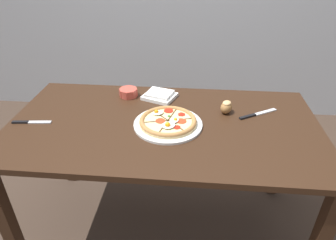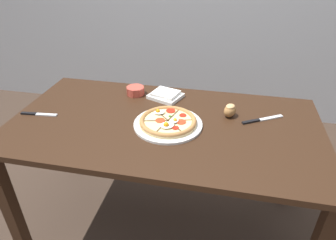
% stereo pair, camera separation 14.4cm
% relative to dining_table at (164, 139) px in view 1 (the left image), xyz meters
% --- Properties ---
extents(ground_plane, '(12.00, 12.00, 0.00)m').
position_rel_dining_table_xyz_m(ground_plane, '(0.00, 0.00, -0.65)').
color(ground_plane, '#3D2D23').
extents(dining_table, '(1.54, 0.82, 0.75)m').
position_rel_dining_table_xyz_m(dining_table, '(0.00, 0.00, 0.00)').
color(dining_table, '#331E11').
rests_on(dining_table, ground_plane).
extents(pizza, '(0.34, 0.34, 0.05)m').
position_rel_dining_table_xyz_m(pizza, '(0.02, -0.02, 0.11)').
color(pizza, white).
rests_on(pizza, dining_table).
extents(ramekin_bowl, '(0.11, 0.11, 0.05)m').
position_rel_dining_table_xyz_m(ramekin_bowl, '(-0.23, 0.27, 0.12)').
color(ramekin_bowl, '#C64C3D').
rests_on(ramekin_bowl, dining_table).
extents(napkin_folded, '(0.21, 0.20, 0.04)m').
position_rel_dining_table_xyz_m(napkin_folded, '(-0.05, 0.27, 0.11)').
color(napkin_folded, white).
rests_on(napkin_folded, dining_table).
extents(bread_piece_near, '(0.09, 0.09, 0.07)m').
position_rel_dining_table_xyz_m(bread_piece_near, '(0.31, 0.13, 0.13)').
color(bread_piece_near, '#A3703D').
rests_on(bread_piece_near, dining_table).
extents(knife_main, '(0.21, 0.13, 0.01)m').
position_rel_dining_table_xyz_m(knife_main, '(0.48, 0.12, 0.10)').
color(knife_main, silver).
rests_on(knife_main, dining_table).
extents(knife_spare, '(0.19, 0.04, 0.01)m').
position_rel_dining_table_xyz_m(knife_spare, '(-0.65, -0.06, 0.10)').
color(knife_spare, silver).
rests_on(knife_spare, dining_table).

